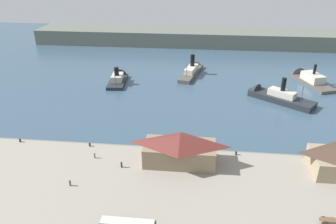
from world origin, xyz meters
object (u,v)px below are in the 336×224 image
Objects in this scene: mooring_post_east at (20,140)px; pedestrian_at_waters_edge at (121,164)px; mooring_post_center_east at (236,153)px; ferry_shed_west_terminal at (180,149)px; ferry_moored_east at (193,70)px; pedestrian_near_east_shed at (70,183)px; pedestrian_standing_center at (95,155)px; ferry_approaching_west at (119,78)px; ferry_departing_north at (273,95)px; mooring_post_west at (90,145)px; ferry_approaching_east at (307,78)px; horse_cart at (335,221)px.

pedestrian_at_waters_edge is at bearing -15.74° from mooring_post_east.
pedestrian_at_waters_edge is 28.19m from mooring_post_center_east.
ferry_shed_west_terminal is 14.82m from mooring_post_center_east.
ferry_moored_east is at bearing 56.00° from mooring_post_east.
pedestrian_standing_center is (1.98, 10.83, -0.01)m from pedestrian_near_east_shed.
pedestrian_standing_center is (-20.71, -0.47, -3.07)m from ferry_shed_west_terminal.
ferry_approaching_west is 59.68m from ferry_departing_north.
mooring_post_west is 68.77m from ferry_moored_east.
ferry_departing_north reaches higher than mooring_post_east.
pedestrian_standing_center is (-7.42, 3.09, -0.08)m from pedestrian_at_waters_edge.
pedestrian_near_east_shed is 0.06× the size of ferry_approaching_east.
ferry_departing_north is 38.47m from ferry_moored_east.
mooring_post_center_east is at bearing 23.59° from pedestrian_near_east_shed.
ferry_approaching_west is 75.86m from ferry_approaching_east.
ferry_shed_west_terminal is at bearing -90.53° from ferry_moored_east.
horse_cart is 26.85m from mooring_post_center_east.
ferry_approaching_west reaches higher than pedestrian_near_east_shed.
ferry_shed_west_terminal is at bearing 150.44° from horse_cart.
pedestrian_standing_center is 93.16m from ferry_approaching_east.
ferry_shed_west_terminal is at bearing -11.10° from mooring_post_west.
pedestrian_near_east_shed is 0.08× the size of ferry_approaching_west.
ferry_moored_east is at bearing 173.67° from ferry_approaching_east.
ferry_approaching_east reaches higher than ferry_approaching_west.
horse_cart is at bearing -53.17° from mooring_post_center_east.
mooring_post_west is at bearing 119.98° from pedestrian_standing_center.
horse_cart reaches higher than mooring_post_center_east.
pedestrian_near_east_shed is 75.97m from ferry_departing_north.
ferry_moored_east is (23.33, 80.28, -0.51)m from pedestrian_near_east_shed.
ferry_shed_west_terminal reaches higher than ferry_moored_east.
mooring_post_center_east is at bearing 8.37° from pedestrian_standing_center.
pedestrian_standing_center is at bearing -178.70° from ferry_shed_west_terminal.
horse_cart is 0.22× the size of ferry_moored_east.
mooring_post_east is (-21.99, 5.20, -0.24)m from pedestrian_standing_center.
horse_cart is at bearing -18.02° from pedestrian_standing_center.
ferry_approaching_west reaches higher than pedestrian_standing_center.
ferry_departing_north is at bearing 28.32° from mooring_post_east.
pedestrian_at_waters_edge is at bearing -163.19° from mooring_post_center_east.
mooring_post_west is 0.04× the size of ferry_departing_north.
mooring_post_center_east is (26.99, 8.15, -0.31)m from pedestrian_at_waters_edge.
horse_cart is 3.70× the size of pedestrian_standing_center.
pedestrian_standing_center is 0.08× the size of ferry_approaching_west.
mooring_post_east is at bearing -105.25° from ferry_approaching_west.
mooring_post_center_east is 0.04× the size of ferry_departing_north.
horse_cart is at bearing -16.61° from mooring_post_east.
ferry_shed_west_terminal is 20.94m from pedestrian_standing_center.
ferry_shed_west_terminal is 11.32× the size of pedestrian_standing_center.
ferry_moored_east is (13.93, 72.54, -0.57)m from pedestrian_at_waters_edge.
mooring_post_west is at bearing 168.90° from ferry_shed_west_terminal.
ferry_approaching_west is at bearing 95.71° from mooring_post_west.
ferry_departing_north is (15.98, 39.14, -0.25)m from mooring_post_center_east.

